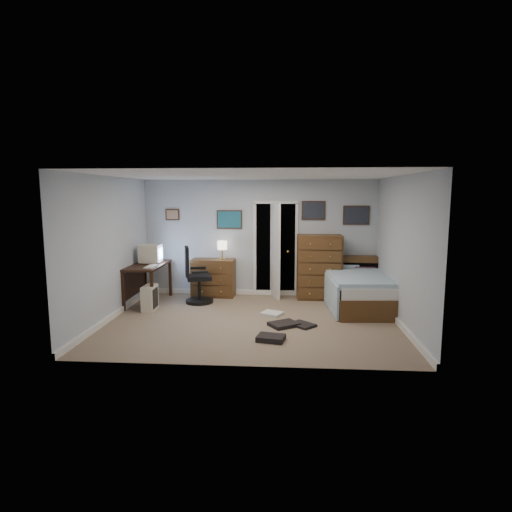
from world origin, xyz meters
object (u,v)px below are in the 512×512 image
(tall_dresser, at_px, (319,267))
(bed, at_px, (357,289))
(office_chair, at_px, (196,281))
(low_dresser, at_px, (213,278))
(computer_desk, at_px, (143,273))

(tall_dresser, bearing_deg, bed, -43.12)
(office_chair, bearing_deg, low_dresser, 51.33)
(office_chair, distance_m, low_dresser, 0.66)
(office_chair, relative_size, low_dresser, 1.26)
(office_chair, bearing_deg, computer_desk, 167.22)
(office_chair, distance_m, tall_dresser, 2.59)
(low_dresser, bearing_deg, computer_desk, -149.74)
(computer_desk, bearing_deg, tall_dresser, 9.93)
(bed, bearing_deg, computer_desk, 176.50)
(computer_desk, distance_m, bed, 4.29)
(office_chair, height_order, low_dresser, office_chair)
(computer_desk, distance_m, low_dresser, 1.49)
(low_dresser, bearing_deg, bed, -9.26)
(computer_desk, relative_size, office_chair, 1.20)
(office_chair, height_order, tall_dresser, tall_dresser)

